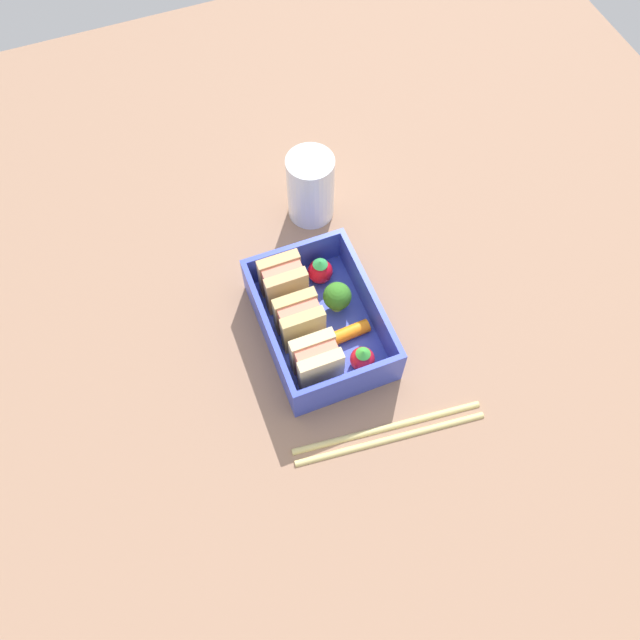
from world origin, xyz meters
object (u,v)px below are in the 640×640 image
object	(u,v)px
broccoli_floret	(337,297)
drinking_glass	(311,187)
sandwich_center	(283,282)
sandwich_left	(317,362)
strawberry_left	(320,271)
sandwich_center_left	(299,321)
chopstick_pair	(389,432)
strawberry_far_left	(362,359)
carrot_stick_far_left	(351,332)

from	to	relation	value
broccoli_floret	drinking_glass	size ratio (longest dim) A/B	0.44
sandwich_center	drinking_glass	world-z (taller)	drinking_glass
sandwich_left	sandwich_center	xyz separation A→B (cm)	(10.14, 0.00, 0.00)
strawberry_left	sandwich_center_left	bearing A→B (deg)	141.74
sandwich_center_left	chopstick_pair	size ratio (longest dim) A/B	0.29
strawberry_far_left	drinking_glass	bearing A→B (deg)	-6.54
sandwich_center	carrot_stick_far_left	distance (cm)	9.14
broccoli_floret	sandwich_center_left	bearing A→B (deg)	108.12
sandwich_left	carrot_stick_far_left	bearing A→B (deg)	-60.62
carrot_stick_far_left	strawberry_left	size ratio (longest dim) A/B	1.18
sandwich_center_left	broccoli_floret	bearing A→B (deg)	-71.88
drinking_glass	strawberry_far_left	bearing A→B (deg)	173.46
carrot_stick_far_left	chopstick_pair	bearing A→B (deg)	177.91
sandwich_center	strawberry_left	size ratio (longest dim) A/B	1.70
strawberry_far_left	drinking_glass	xyz separation A→B (cm)	(21.95, -2.52, 1.88)
strawberry_far_left	drinking_glass	world-z (taller)	drinking_glass
sandwich_center	sandwich_left	bearing A→B (deg)	180.00
broccoli_floret	chopstick_pair	world-z (taller)	broccoli_floret
sandwich_center	broccoli_floret	xyz separation A→B (cm)	(-3.44, -4.98, -0.67)
sandwich_center	strawberry_far_left	xyz separation A→B (cm)	(-10.93, -4.84, -1.49)
strawberry_far_left	carrot_stick_far_left	xyz separation A→B (cm)	(3.66, -0.26, -0.70)
sandwich_center_left	strawberry_left	bearing A→B (deg)	-38.26
carrot_stick_far_left	drinking_glass	xyz separation A→B (cm)	(18.29, -2.26, 2.58)
sandwich_center	drinking_glass	distance (cm)	13.26
sandwich_center	strawberry_left	distance (cm)	4.89
strawberry_far_left	sandwich_left	bearing A→B (deg)	80.77
broccoli_floret	drinking_glass	distance (cm)	14.70
chopstick_pair	broccoli_floret	bearing A→B (deg)	-1.10
sandwich_left	strawberry_left	size ratio (longest dim) A/B	1.70
chopstick_pair	strawberry_left	bearing A→B (deg)	0.18
sandwich_center	strawberry_far_left	distance (cm)	12.04
sandwich_left	drinking_glass	size ratio (longest dim) A/B	0.65
broccoli_floret	chopstick_pair	size ratio (longest dim) A/B	0.19
sandwich_center_left	drinking_glass	xyz separation A→B (cm)	(16.09, -7.36, 0.39)
strawberry_far_left	broccoli_floret	distance (cm)	7.53
chopstick_pair	drinking_glass	bearing A→B (deg)	-5.14
chopstick_pair	drinking_glass	size ratio (longest dim) A/B	2.25
strawberry_left	chopstick_pair	distance (cm)	19.59
sandwich_left	sandwich_center	world-z (taller)	same
strawberry_left	drinking_glass	distance (cm)	10.74
sandwich_center_left	strawberry_far_left	size ratio (longest dim) A/B	1.81
sandwich_center_left	broccoli_floret	xyz separation A→B (cm)	(1.63, -4.98, -0.67)
sandwich_left	chopstick_pair	distance (cm)	10.43
chopstick_pair	strawberry_far_left	bearing A→B (deg)	-1.14
sandwich_left	carrot_stick_far_left	distance (cm)	6.25
strawberry_far_left	carrot_stick_far_left	world-z (taller)	strawberry_far_left
strawberry_far_left	chopstick_pair	size ratio (longest dim) A/B	0.16
carrot_stick_far_left	broccoli_floret	distance (cm)	4.12
sandwich_center_left	chopstick_pair	distance (cm)	14.86
strawberry_far_left	strawberry_left	bearing A→B (deg)	1.06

